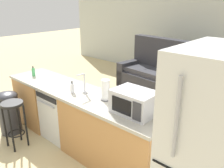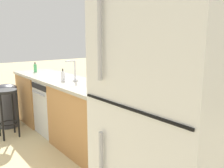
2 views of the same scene
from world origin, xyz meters
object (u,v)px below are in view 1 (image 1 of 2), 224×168
object	(u,v)px
dishwasher	(63,113)
soap_bottle	(72,88)
microwave	(134,102)
paper_towel_roll	(106,90)
bar_stool	(14,115)
couch	(161,76)
dish_soap_bottle	(33,72)
trash_bin	(9,112)

from	to	relation	value
dishwasher	soap_bottle	xyz separation A→B (m)	(0.39, -0.09, 0.55)
microwave	soap_bottle	bearing A→B (deg)	-175.24
paper_towel_roll	bar_stool	xyz separation A→B (m)	(-1.20, -0.74, -0.50)
paper_towel_roll	couch	distance (m)	3.01
dishwasher	couch	xyz separation A→B (m)	(0.08, 2.87, -0.03)
microwave	bar_stool	world-z (taller)	microwave
dishwasher	microwave	distance (m)	1.56
bar_stool	couch	xyz separation A→B (m)	(0.38, 3.55, -0.14)
dish_soap_bottle	paper_towel_roll	bearing A→B (deg)	3.34
dishwasher	trash_bin	bearing A→B (deg)	-143.85
couch	microwave	bearing A→B (deg)	-64.92
bar_stool	paper_towel_roll	bearing A→B (deg)	31.46
microwave	soap_bottle	size ratio (longest dim) A/B	2.84
bar_stool	soap_bottle	bearing A→B (deg)	41.27
couch	soap_bottle	bearing A→B (deg)	-84.15
dishwasher	trash_bin	distance (m)	0.94
trash_bin	couch	world-z (taller)	couch
dishwasher	bar_stool	world-z (taller)	dishwasher
couch	paper_towel_roll	bearing A→B (deg)	-73.62
trash_bin	dishwasher	bearing A→B (deg)	36.15
microwave	dish_soap_bottle	distance (m)	2.17
trash_bin	couch	size ratio (longest dim) A/B	0.36
soap_bottle	dish_soap_bottle	xyz separation A→B (m)	(-1.12, 0.04, 0.00)
dishwasher	bar_stool	bearing A→B (deg)	-113.18
dish_soap_bottle	couch	distance (m)	3.08
microwave	dish_soap_bottle	size ratio (longest dim) A/B	2.84
trash_bin	bar_stool	bearing A→B (deg)	-15.41
bar_stool	couch	bearing A→B (deg)	83.94
paper_towel_roll	dish_soap_bottle	bearing A→B (deg)	-176.66
microwave	paper_towel_roll	distance (m)	0.52
dishwasher	paper_towel_roll	world-z (taller)	paper_towel_roll
soap_bottle	bar_stool	world-z (taller)	soap_bottle
soap_bottle	couch	size ratio (longest dim) A/B	0.08
soap_bottle	microwave	bearing A→B (deg)	4.76
soap_bottle	couch	world-z (taller)	couch
paper_towel_roll	dish_soap_bottle	distance (m)	1.65
bar_stool	microwave	bearing A→B (deg)	21.67
soap_bottle	bar_stool	size ratio (longest dim) A/B	0.24
dishwasher	bar_stool	xyz separation A→B (m)	(-0.29, -0.69, 0.11)
paper_towel_roll	bar_stool	world-z (taller)	paper_towel_roll
trash_bin	dish_soap_bottle	bearing A→B (deg)	87.29
dishwasher	trash_bin	xyz separation A→B (m)	(-0.76, -0.56, -0.04)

